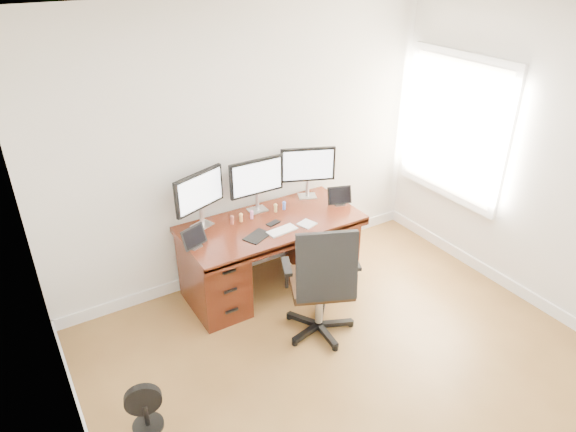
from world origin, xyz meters
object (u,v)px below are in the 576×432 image
floor_fan (145,409)px  office_chair (321,300)px  keyboard (282,231)px  desk (270,252)px  monitor_center (257,179)px

floor_fan → office_chair: bearing=20.6°
keyboard → desk: bearing=82.8°
floor_fan → keyboard: keyboard is taller
desk → floor_fan: bearing=-147.4°
desk → floor_fan: desk is taller
desk → floor_fan: (-1.60, -1.02, -0.22)m
desk → floor_fan: size_ratio=4.42×
office_chair → monitor_center: (-0.02, 1.08, 0.72)m
office_chair → keyboard: bearing=115.7°
desk → monitor_center: monitor_center is taller
floor_fan → monitor_center: 2.23m
office_chair → desk: bearing=114.9°
floor_fan → keyboard: bearing=40.5°
office_chair → floor_fan: (-1.61, -0.18, -0.18)m
floor_fan → keyboard: (1.59, 0.79, 0.57)m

